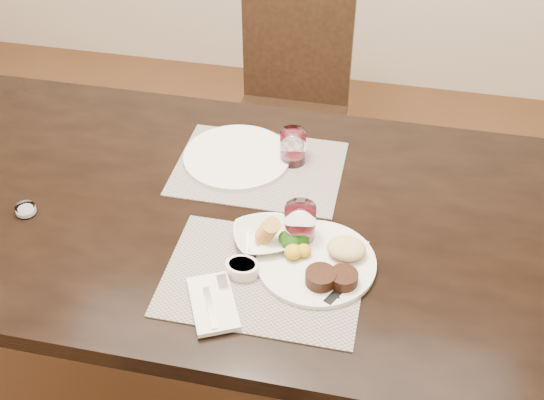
% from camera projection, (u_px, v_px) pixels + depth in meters
% --- Properties ---
extents(ground_plane, '(4.50, 4.50, 0.00)m').
position_uv_depth(ground_plane, '(236.00, 377.00, 2.26)').
color(ground_plane, '#462A16').
rests_on(ground_plane, ground).
extents(dining_table, '(2.00, 1.00, 0.75)m').
position_uv_depth(dining_table, '(227.00, 231.00, 1.83)').
color(dining_table, black).
rests_on(dining_table, ground).
extents(chair_far, '(0.42, 0.42, 0.90)m').
position_uv_depth(chair_far, '(291.00, 100.00, 2.63)').
color(chair_far, black).
rests_on(chair_far, ground).
extents(placemat_near, '(0.46, 0.34, 0.00)m').
position_uv_depth(placemat_near, '(263.00, 277.00, 1.59)').
color(placemat_near, gray).
rests_on(placemat_near, dining_table).
extents(placemat_far, '(0.46, 0.34, 0.00)m').
position_uv_depth(placemat_far, '(259.00, 168.00, 1.90)').
color(placemat_far, gray).
rests_on(placemat_far, dining_table).
extents(dinner_plate, '(0.28, 0.28, 0.05)m').
position_uv_depth(dinner_plate, '(322.00, 261.00, 1.60)').
color(dinner_plate, silver).
rests_on(dinner_plate, placemat_near).
extents(napkin_fork, '(0.16, 0.19, 0.02)m').
position_uv_depth(napkin_fork, '(213.00, 303.00, 1.51)').
color(napkin_fork, white).
rests_on(napkin_fork, placemat_near).
extents(steak_knife, '(0.08, 0.24, 0.01)m').
position_uv_depth(steak_knife, '(342.00, 282.00, 1.56)').
color(steak_knife, silver).
rests_on(steak_knife, placemat_near).
extents(cracker_bowl, '(0.19, 0.19, 0.06)m').
position_uv_depth(cracker_bowl, '(264.00, 237.00, 1.66)').
color(cracker_bowl, silver).
rests_on(cracker_bowl, placemat_near).
extents(sauce_ramekin, '(0.08, 0.12, 0.06)m').
position_uv_depth(sauce_ramekin, '(242.00, 268.00, 1.58)').
color(sauce_ramekin, silver).
rests_on(sauce_ramekin, placemat_near).
extents(wine_glass_near, '(0.08, 0.08, 0.10)m').
position_uv_depth(wine_glass_near, '(300.00, 226.00, 1.65)').
color(wine_glass_near, white).
rests_on(wine_glass_near, placemat_near).
extents(far_plate, '(0.30, 0.30, 0.01)m').
position_uv_depth(far_plate, '(237.00, 157.00, 1.93)').
color(far_plate, silver).
rests_on(far_plate, placemat_far).
extents(wine_glass_far, '(0.07, 0.07, 0.10)m').
position_uv_depth(wine_glass_far, '(293.00, 148.00, 1.89)').
color(wine_glass_far, white).
rests_on(wine_glass_far, placemat_far).
extents(salt_cellar, '(0.05, 0.05, 0.02)m').
position_uv_depth(salt_cellar, '(26.00, 210.00, 1.75)').
color(salt_cellar, white).
rests_on(salt_cellar, dining_table).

